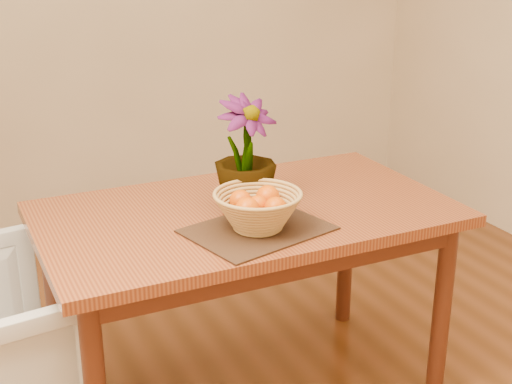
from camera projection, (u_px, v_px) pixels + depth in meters
name	position (u px, v px, depth m)	size (l,w,h in m)	color
table	(246.00, 232.00, 2.46)	(1.40, 0.80, 0.75)	brown
placemat	(258.00, 230.00, 2.25)	(0.42, 0.32, 0.01)	#3A2515
wicker_basket	(258.00, 212.00, 2.23)	(0.28, 0.28, 0.12)	tan
orange_pile	(258.00, 204.00, 2.22)	(0.18, 0.17, 0.08)	#F15603
potted_plant	(245.00, 153.00, 2.39)	(0.21, 0.21, 0.38)	#1F4814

